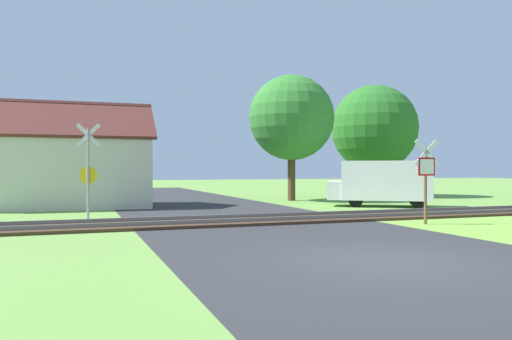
# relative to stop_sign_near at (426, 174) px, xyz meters

# --- Properties ---
(ground_plane) EXTENTS (160.00, 160.00, 0.00)m
(ground_plane) POSITION_rel_stop_sign_near_xyz_m (-5.17, -5.13, -1.66)
(ground_plane) COLOR #6B9942
(road_asphalt) EXTENTS (8.26, 80.00, 0.01)m
(road_asphalt) POSITION_rel_stop_sign_near_xyz_m (-5.17, -3.13, -1.66)
(road_asphalt) COLOR #2D2D30
(road_asphalt) RESTS_ON ground
(rail_track) EXTENTS (60.00, 2.60, 0.22)m
(rail_track) POSITION_rel_stop_sign_near_xyz_m (-5.17, 2.66, -1.61)
(rail_track) COLOR #422D1E
(rail_track) RESTS_ON ground
(stop_sign_near) EXTENTS (0.87, 0.18, 2.82)m
(stop_sign_near) POSITION_rel_stop_sign_near_xyz_m (0.00, 0.00, 0.00)
(stop_sign_near) COLOR brown
(stop_sign_near) RESTS_ON ground
(crossing_sign_far) EXTENTS (0.86, 0.21, 3.50)m
(crossing_sign_far) POSITION_rel_stop_sign_near_xyz_m (-10.49, 5.33, 0.25)
(crossing_sign_far) COLOR #9E9EA5
(crossing_sign_far) RESTS_ON ground
(house) EXTENTS (8.39, 5.53, 5.14)m
(house) POSITION_rel_stop_sign_near_xyz_m (-11.42, 12.18, 0.17)
(house) COLOR beige
(house) RESTS_ON ground
(tree_far) EXTENTS (5.87, 5.87, 7.60)m
(tree_far) POSITION_rel_stop_sign_near_xyz_m (8.30, 15.68, 2.99)
(tree_far) COLOR #513823
(tree_far) RESTS_ON ground
(tree_right) EXTENTS (5.01, 5.01, 7.37)m
(tree_right) POSITION_rel_stop_sign_near_xyz_m (1.01, 13.22, 3.19)
(tree_right) COLOR #513823
(tree_right) RESTS_ON ground
(mail_truck) EXTENTS (5.11, 4.24, 2.24)m
(mail_truck) POSITION_rel_stop_sign_near_xyz_m (3.22, 7.24, -0.42)
(mail_truck) COLOR white
(mail_truck) RESTS_ON ground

